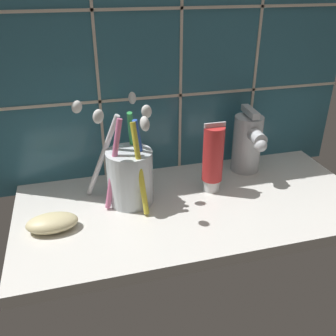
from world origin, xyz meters
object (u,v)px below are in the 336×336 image
at_px(toothbrush_cup, 129,173).
at_px(toothpaste_tube, 213,158).
at_px(soap_bar, 52,223).
at_px(sink_faucet, 248,142).

height_order(toothbrush_cup, toothpaste_tube, toothbrush_cup).
bearing_deg(soap_bar, toothpaste_tube, 10.15).
relative_size(toothpaste_tube, soap_bar, 1.65).
distance_m(toothbrush_cup, sink_faucet, 0.25).
distance_m(sink_faucet, soap_bar, 0.39).
bearing_deg(toothbrush_cup, soap_bar, -158.81).
distance_m(toothbrush_cup, toothpaste_tube, 0.15).
distance_m(toothpaste_tube, sink_faucet, 0.11).
bearing_deg(toothpaste_tube, soap_bar, -169.85).
xyz_separation_m(toothpaste_tube, soap_bar, (-0.28, -0.05, -0.05)).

